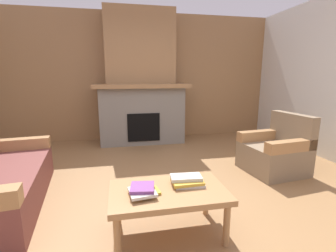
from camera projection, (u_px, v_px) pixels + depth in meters
ground at (165, 201)px, 2.74m from camera, size 9.00×9.00×0.00m
wall_back_wood_panel at (139, 77)px, 5.34m from camera, size 6.00×0.12×2.70m
fireplace at (141, 87)px, 5.01m from camera, size 1.90×0.82×2.70m
armchair at (276, 152)px, 3.54m from camera, size 0.84×0.84×0.85m
coffee_table at (168, 195)px, 2.09m from camera, size 1.00×0.60×0.43m
book_stack_near_edge at (143, 191)px, 1.98m from camera, size 0.27×0.26×0.07m
book_stack_center at (187, 181)px, 2.17m from camera, size 0.30×0.23×0.08m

